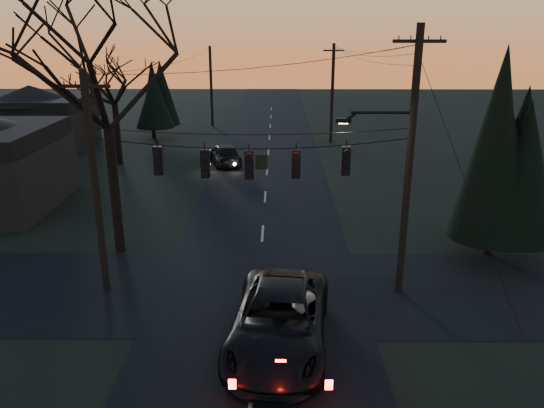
{
  "coord_description": "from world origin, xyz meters",
  "views": [
    {
      "loc": [
        0.71,
        -8.69,
        9.89
      ],
      "look_at": [
        0.53,
        10.19,
        3.53
      ],
      "focal_mm": 35.0,
      "sensor_mm": 36.0,
      "label": 1
    }
  ],
  "objects_px": {
    "utility_pole_left": "(107,290)",
    "evergreen_right": "(502,150)",
    "utility_pole_right": "(398,291)",
    "bare_tree_left": "(103,76)",
    "suv_near": "(279,321)",
    "sedan_oncoming_a": "(225,154)",
    "utility_pole_far_r": "(331,142)",
    "utility_pole_far_l": "(213,126)"
  },
  "relations": [
    {
      "from": "bare_tree_left",
      "to": "evergreen_right",
      "type": "relative_size",
      "value": 1.34
    },
    {
      "from": "utility_pole_right",
      "to": "bare_tree_left",
      "type": "xyz_separation_m",
      "value": [
        -12.02,
        3.78,
        7.9
      ]
    },
    {
      "from": "utility_pole_far_l",
      "to": "sedan_oncoming_a",
      "type": "relative_size",
      "value": 1.72
    },
    {
      "from": "utility_pole_far_r",
      "to": "suv_near",
      "type": "bearing_deg",
      "value": -98.4
    },
    {
      "from": "suv_near",
      "to": "sedan_oncoming_a",
      "type": "bearing_deg",
      "value": 105.51
    },
    {
      "from": "utility_pole_far_l",
      "to": "evergreen_right",
      "type": "distance_m",
      "value": 36.54
    },
    {
      "from": "utility_pole_right",
      "to": "evergreen_right",
      "type": "bearing_deg",
      "value": 37.18
    },
    {
      "from": "utility_pole_far_r",
      "to": "suv_near",
      "type": "height_order",
      "value": "utility_pole_far_r"
    },
    {
      "from": "evergreen_right",
      "to": "utility_pole_left",
      "type": "bearing_deg",
      "value": -167.3
    },
    {
      "from": "utility_pole_left",
      "to": "sedan_oncoming_a",
      "type": "height_order",
      "value": "utility_pole_left"
    },
    {
      "from": "bare_tree_left",
      "to": "sedan_oncoming_a",
      "type": "distance_m",
      "value": 17.95
    },
    {
      "from": "suv_near",
      "to": "bare_tree_left",
      "type": "bearing_deg",
      "value": 139.87
    },
    {
      "from": "utility_pole_right",
      "to": "evergreen_right",
      "type": "distance_m",
      "value": 7.77
    },
    {
      "from": "utility_pole_right",
      "to": "suv_near",
      "type": "relative_size",
      "value": 1.52
    },
    {
      "from": "utility_pole_right",
      "to": "bare_tree_left",
      "type": "bearing_deg",
      "value": 162.53
    },
    {
      "from": "bare_tree_left",
      "to": "utility_pole_far_l",
      "type": "bearing_deg",
      "value": 89.07
    },
    {
      "from": "evergreen_right",
      "to": "sedan_oncoming_a",
      "type": "distance_m",
      "value": 21.54
    },
    {
      "from": "utility_pole_left",
      "to": "evergreen_right",
      "type": "bearing_deg",
      "value": 12.7
    },
    {
      "from": "utility_pole_far_r",
      "to": "evergreen_right",
      "type": "bearing_deg",
      "value": -78.69
    },
    {
      "from": "utility_pole_far_r",
      "to": "sedan_oncoming_a",
      "type": "xyz_separation_m",
      "value": [
        -8.7,
        -8.07,
        0.79
      ]
    },
    {
      "from": "evergreen_right",
      "to": "sedan_oncoming_a",
      "type": "height_order",
      "value": "evergreen_right"
    },
    {
      "from": "utility_pole_far_r",
      "to": "bare_tree_left",
      "type": "distance_m",
      "value": 28.17
    },
    {
      "from": "bare_tree_left",
      "to": "suv_near",
      "type": "bearing_deg",
      "value": -46.09
    },
    {
      "from": "utility_pole_left",
      "to": "utility_pole_far_r",
      "type": "bearing_deg",
      "value": 67.67
    },
    {
      "from": "bare_tree_left",
      "to": "suv_near",
      "type": "distance_m",
      "value": 12.66
    },
    {
      "from": "evergreen_right",
      "to": "suv_near",
      "type": "xyz_separation_m",
      "value": [
        -9.56,
        -7.51,
        -3.9
      ]
    },
    {
      "from": "evergreen_right",
      "to": "sedan_oncoming_a",
      "type": "bearing_deg",
      "value": 129.86
    },
    {
      "from": "utility_pole_right",
      "to": "utility_pole_far_r",
      "type": "relative_size",
      "value": 1.18
    },
    {
      "from": "utility_pole_right",
      "to": "sedan_oncoming_a",
      "type": "relative_size",
      "value": 2.14
    },
    {
      "from": "evergreen_right",
      "to": "utility_pole_far_r",
      "type": "bearing_deg",
      "value": 101.31
    },
    {
      "from": "utility_pole_far_r",
      "to": "suv_near",
      "type": "distance_m",
      "value": 32.18
    },
    {
      "from": "utility_pole_left",
      "to": "bare_tree_left",
      "type": "xyz_separation_m",
      "value": [
        -0.52,
        3.78,
        7.9
      ]
    },
    {
      "from": "utility_pole_left",
      "to": "suv_near",
      "type": "distance_m",
      "value": 7.85
    },
    {
      "from": "utility_pole_right",
      "to": "utility_pole_far_r",
      "type": "height_order",
      "value": "utility_pole_right"
    },
    {
      "from": "bare_tree_left",
      "to": "evergreen_right",
      "type": "xyz_separation_m",
      "value": [
        16.89,
        -0.1,
        -3.09
      ]
    },
    {
      "from": "bare_tree_left",
      "to": "utility_pole_far_r",
      "type": "bearing_deg",
      "value": 63.6
    },
    {
      "from": "utility_pole_left",
      "to": "utility_pole_far_l",
      "type": "height_order",
      "value": "utility_pole_left"
    },
    {
      "from": "utility_pole_far_r",
      "to": "sedan_oncoming_a",
      "type": "bearing_deg",
      "value": -137.16
    },
    {
      "from": "utility_pole_far_r",
      "to": "bare_tree_left",
      "type": "height_order",
      "value": "bare_tree_left"
    },
    {
      "from": "utility_pole_far_l",
      "to": "sedan_oncoming_a",
      "type": "height_order",
      "value": "utility_pole_far_l"
    },
    {
      "from": "utility_pole_far_l",
      "to": "sedan_oncoming_a",
      "type": "distance_m",
      "value": 16.33
    },
    {
      "from": "utility_pole_far_r",
      "to": "suv_near",
      "type": "relative_size",
      "value": 1.29
    }
  ]
}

